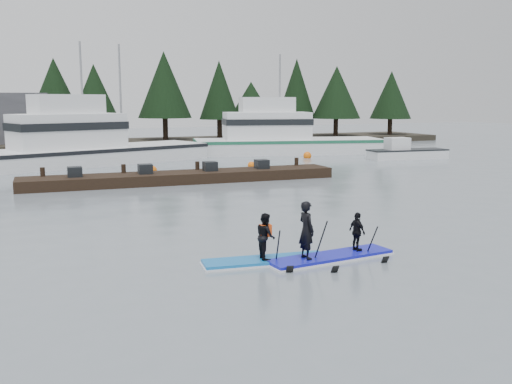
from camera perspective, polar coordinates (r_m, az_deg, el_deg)
name	(u,v)px	position (r m, az deg, el deg)	size (l,w,h in m)	color
ground	(345,267)	(15.20, 8.87, -7.41)	(160.00, 160.00, 0.00)	slate
far_shore	(107,144)	(55.06, -14.72, 4.63)	(70.00, 8.00, 0.60)	#2D281E
treeline	(107,148)	(55.08, -14.71, 4.32)	(60.00, 4.00, 8.00)	black
fishing_boat_large	(89,154)	(40.83, -16.35, 3.65)	(16.45, 9.29, 9.16)	white
fishing_boat_medium	(283,146)	(47.28, 2.73, 4.66)	(15.91, 7.69, 9.00)	white
skiff	(407,154)	(44.37, 14.90, 3.69)	(6.01, 1.80, 0.70)	white
floating_dock	(183,177)	(30.60, -7.30, 1.48)	(16.65, 2.22, 0.55)	black
buoy_b	(153,172)	(35.17, -10.30, 1.94)	(0.53, 0.53, 0.53)	orange
buoy_c	(307,158)	(43.64, 5.15, 3.41)	(0.62, 0.62, 0.62)	orange
buoy_d	(251,167)	(37.37, -0.47, 2.50)	(0.48, 0.48, 0.48)	orange
paddleboard_solo	(266,248)	(15.26, 0.96, -5.61)	(3.44, 1.29, 1.82)	#1366B3
paddleboard_duo	(328,242)	(15.66, 7.19, -5.03)	(3.75, 1.36, 2.20)	#1215AE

